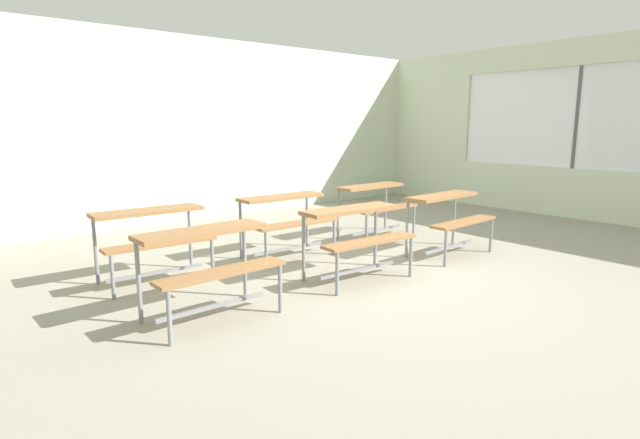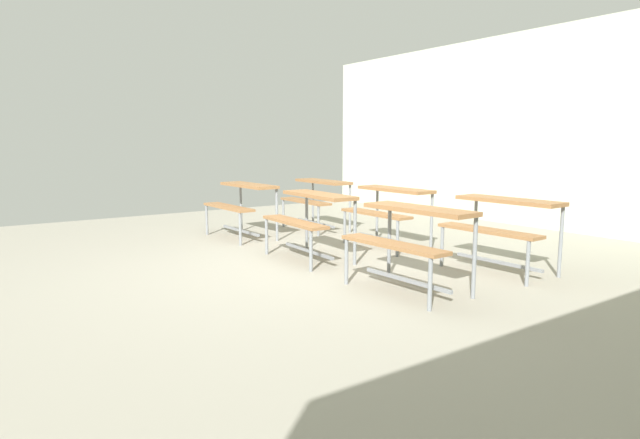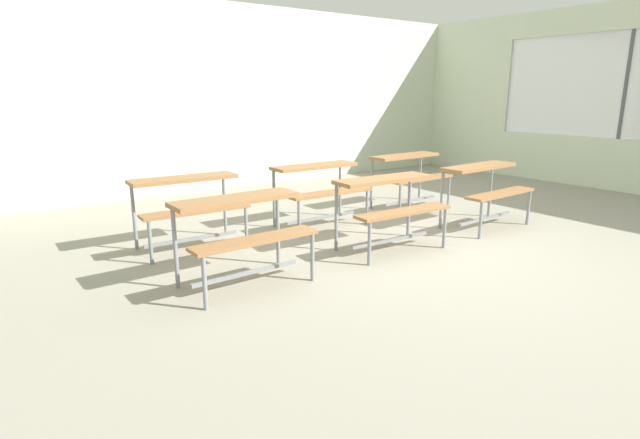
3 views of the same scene
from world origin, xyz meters
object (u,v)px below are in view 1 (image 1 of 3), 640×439
Objects in this scene: desk_bench_r0c0 at (209,252)px; desk_bench_r0c2 at (449,210)px; desk_bench_r0c1 at (357,226)px; desk_bench_r1c2 at (376,198)px; desk_bench_r1c1 at (287,211)px; desk_bench_r1c0 at (152,228)px.

desk_bench_r0c0 is 0.99× the size of desk_bench_r0c2.
desk_bench_r1c2 is at bearing 41.41° from desk_bench_r0c1.
desk_bench_r1c1 is at bearing 34.39° from desk_bench_r0c0.
desk_bench_r0c1 is 2.02m from desk_bench_r1c2.
desk_bench_r1c2 is (1.61, 0.06, 0.00)m from desk_bench_r1c1.
desk_bench_r0c1 and desk_bench_r1c2 have the same top height.
desk_bench_r0c1 is (1.68, -0.01, 0.00)m from desk_bench_r0c0.
desk_bench_r1c0 is 3.25m from desk_bench_r1c2.
desk_bench_r0c0 is 1.00× the size of desk_bench_r1c1.
desk_bench_r0c0 is 0.99× the size of desk_bench_r1c0.
desk_bench_r1c1 is (1.66, 1.19, 0.00)m from desk_bench_r0c0.
desk_bench_r0c2 is 2.00m from desk_bench_r1c1.
desk_bench_r1c0 is 1.64m from desk_bench_r1c1.
desk_bench_r0c2 is at bearing -1.59° from desk_bench_r0c0.
desk_bench_r0c1 is 1.01× the size of desk_bench_r0c2.
desk_bench_r1c2 is at bearing 19.66° from desk_bench_r0c0.
desk_bench_r0c1 is at bearing -143.00° from desk_bench_r1c2.
desk_bench_r0c1 is 1.20m from desk_bench_r1c1.
desk_bench_r0c0 is at bearing 177.43° from desk_bench_r0c2.
desk_bench_r1c0 is 1.01× the size of desk_bench_r1c1.
desk_bench_r0c1 and desk_bench_r1c1 have the same top height.
desk_bench_r0c1 is at bearing -34.98° from desk_bench_r1c0.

